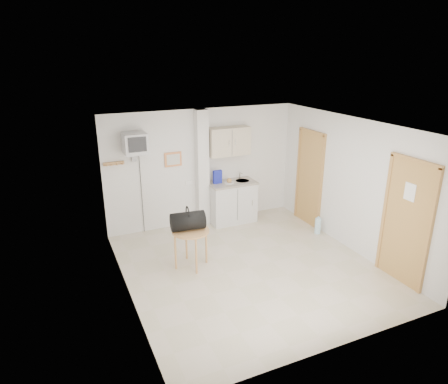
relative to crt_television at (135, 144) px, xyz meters
name	(u,v)px	position (x,y,z in m)	size (l,w,h in m)	color
ground	(250,267)	(1.45, -2.02, -1.94)	(4.50, 4.50, 0.00)	beige
room_envelope	(262,181)	(1.69, -1.93, -0.40)	(4.24, 4.54, 2.55)	white
kitchenette	(231,187)	(2.02, -0.02, -1.13)	(1.03, 0.58, 2.10)	silver
crt_television	(135,144)	(0.00, 0.00, 0.00)	(0.44, 0.45, 2.15)	slate
round_table	(191,235)	(0.53, -1.55, -1.33)	(0.65, 0.65, 0.69)	tan
duffel_bag	(188,221)	(0.50, -1.50, -1.08)	(0.61, 0.38, 0.43)	black
water_bottle	(318,226)	(3.39, -1.36, -1.77)	(0.13, 0.13, 0.38)	#B4E2F2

